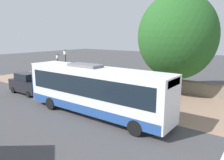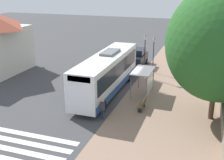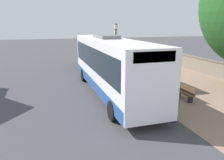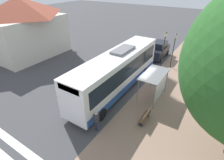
% 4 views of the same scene
% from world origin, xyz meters
% --- Properties ---
extents(ground_plane, '(120.00, 120.00, 0.00)m').
position_xyz_m(ground_plane, '(0.00, 0.00, 0.00)').
color(ground_plane, '#424244').
rests_on(ground_plane, ground).
extents(sidewalk_plaza, '(9.00, 44.00, 0.02)m').
position_xyz_m(sidewalk_plaza, '(-4.50, 0.00, 0.01)').
color(sidewalk_plaza, '#937560').
rests_on(sidewalk_plaza, ground).
extents(stone_wall, '(0.60, 20.00, 1.40)m').
position_xyz_m(stone_wall, '(-8.55, 0.00, 0.71)').
color(stone_wall, slate).
rests_on(stone_wall, ground).
extents(bus, '(2.61, 12.14, 3.86)m').
position_xyz_m(bus, '(1.83, 0.49, 1.99)').
color(bus, white).
rests_on(bus, ground).
extents(bus_shelter, '(1.73, 3.37, 2.39)m').
position_xyz_m(bus_shelter, '(-1.61, -0.07, 2.00)').
color(bus_shelter, slate).
rests_on(bus_shelter, ground).
extents(pedestrian, '(0.34, 0.22, 1.65)m').
position_xyz_m(pedestrian, '(0.28, 5.85, 0.97)').
color(pedestrian, '#2D3347').
rests_on(pedestrian, ground).
extents(bench, '(0.40, 1.54, 0.88)m').
position_xyz_m(bench, '(-2.21, 3.21, 0.47)').
color(bench, brown).
rests_on(bench, ground).
extents(street_lamp_near, '(0.28, 0.28, 4.67)m').
position_xyz_m(street_lamp_near, '(-0.46, -5.21, 2.76)').
color(street_lamp_near, '#2D332D').
rests_on(street_lamp_near, ground).
extents(street_lamp_far, '(0.28, 0.28, 4.13)m').
position_xyz_m(street_lamp_far, '(-1.07, -7.12, 2.46)').
color(street_lamp_far, '#2D332D').
rests_on(street_lamp_far, ground).
extents(shade_tree, '(7.66, 7.66, 10.08)m').
position_xyz_m(shade_tree, '(-7.58, 3.04, 5.86)').
color(shade_tree, brown).
rests_on(shade_tree, ground).
extents(parked_car_behind_bus, '(1.86, 4.31, 2.16)m').
position_xyz_m(parked_car_behind_bus, '(1.26, -9.32, 1.03)').
color(parked_car_behind_bus, black).
rests_on(parked_car_behind_bus, ground).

